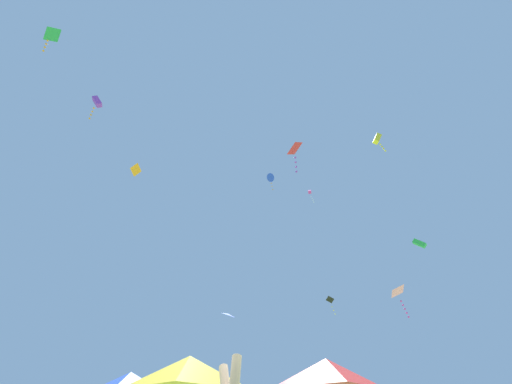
% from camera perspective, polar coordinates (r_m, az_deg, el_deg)
% --- Properties ---
extents(canopy_tent_red, '(3.48, 3.48, 3.72)m').
position_cam_1_polar(canopy_tent_red, '(14.84, 13.89, -31.33)').
color(canopy_tent_red, '#9E9EA3').
rests_on(canopy_tent_red, ground).
extents(canopy_tent_yellow, '(3.17, 3.17, 3.39)m').
position_cam_1_polar(canopy_tent_yellow, '(12.22, -13.21, -31.22)').
color(canopy_tent_yellow, '#9E9EA3').
rests_on(canopy_tent_yellow, ground).
extents(kite_blue_delta, '(1.17, 1.02, 2.18)m').
position_cam_1_polar(kite_blue_delta, '(33.45, 2.83, 2.78)').
color(kite_blue_delta, blue).
extents(kite_black_diamond, '(0.70, 0.78, 1.25)m').
position_cam_1_polar(kite_black_diamond, '(23.56, 14.40, -19.88)').
color(kite_black_diamond, black).
extents(kite_purple_box, '(1.14, 0.80, 2.69)m').
position_cam_1_polar(kite_purple_box, '(31.43, -28.82, 15.21)').
color(kite_purple_box, purple).
extents(kite_red_diamond, '(1.01, 0.92, 2.41)m').
position_cam_1_polar(kite_red_diamond, '(20.35, 7.45, 8.28)').
color(kite_red_diamond, red).
extents(kite_green_box, '(1.01, 0.91, 0.97)m').
position_cam_1_polar(kite_green_box, '(28.60, 29.47, -8.80)').
color(kite_green_box, green).
extents(kite_green_diamond, '(0.97, 1.07, 2.84)m').
position_cam_1_polar(kite_green_diamond, '(33.31, -35.36, 23.80)').
color(kite_green_diamond, green).
extents(kite_yellow_box, '(1.19, 0.86, 3.31)m').
position_cam_1_polar(kite_yellow_box, '(35.51, 22.78, 9.55)').
color(kite_yellow_box, yellow).
extents(kite_magenta_box, '(0.75, 1.10, 2.43)m').
position_cam_1_polar(kite_magenta_box, '(41.81, 10.55, -0.05)').
color(kite_magenta_box, '#D6389E').
extents(kite_orange_diamond, '(1.37, 1.55, 0.71)m').
position_cam_1_polar(kite_orange_diamond, '(38.36, -22.56, 4.06)').
color(kite_orange_diamond, orange).
extents(kite_blue_diamond, '(1.83, 1.78, 0.71)m').
position_cam_1_polar(kite_blue_diamond, '(30.87, -5.53, -22.84)').
color(kite_blue_diamond, blue).
extents(kite_pink_diamond, '(1.61, 1.84, 3.07)m').
position_cam_1_polar(kite_pink_diamond, '(35.95, 26.12, -17.37)').
color(kite_pink_diamond, pink).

